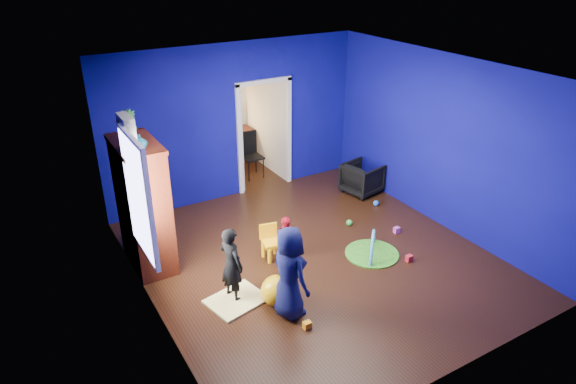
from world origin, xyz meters
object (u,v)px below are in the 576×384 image
folding_chair (252,156)px  vase (140,142)px  child_navy (289,273)px  study_desk (233,146)px  toddler_red (287,240)px  crt_tv (146,202)px  play_mat (372,254)px  hopper_ball (277,291)px  armchair (362,178)px  child_black (232,264)px  kid_chair (272,244)px  tv_armoire (143,205)px

folding_chair → vase: bearing=-139.9°
child_navy → study_desk: bearing=-23.7°
toddler_red → crt_tv: size_ratio=1.09×
child_navy → play_mat: 2.04m
vase → play_mat: vase is taller
hopper_ball → armchair: bearing=34.8°
child_black → vase: size_ratio=5.42×
play_mat → study_desk: (-0.25, 4.60, 0.36)m
toddler_red → folding_chair: 3.28m
toddler_red → vase: bearing=178.1°
toddler_red → study_desk: bearing=96.8°
hopper_ball → study_desk: bearing=71.4°
armchair → child_black: (-3.60, -1.75, 0.24)m
vase → play_mat: size_ratio=0.24×
hopper_ball → play_mat: size_ratio=0.51×
hopper_ball → play_mat: hopper_ball is taller
crt_tv → kid_chair: 1.99m
tv_armoire → hopper_ball: size_ratio=4.56×
vase → crt_tv: 1.08m
vase → play_mat: (3.07, -1.26, -2.05)m
toddler_red → vase: 2.59m
toddler_red → child_black: bearing=-139.7°
vase → hopper_ball: bearing=-53.4°
armchair → child_navy: 3.96m
crt_tv → kid_chair: size_ratio=1.40×
play_mat → child_navy: bearing=-163.1°
child_navy → crt_tv: 2.46m
toddler_red → hopper_ball: 1.06m
child_black → vase: 2.03m
folding_chair → hopper_ball: bearing=-112.7°
hopper_ball → kid_chair: 1.14m
vase → study_desk: vase is taller
armchair → play_mat: armchair is taller
play_mat → tv_armoire: bearing=153.0°
crt_tv → play_mat: crt_tv is taller
study_desk → folding_chair: bearing=-90.0°
play_mat → toddler_red: bearing=157.8°
folding_chair → play_mat: bearing=-86.0°
child_navy → crt_tv: bearing=22.5°
toddler_red → folding_chair: (1.00, 3.13, 0.08)m
tv_armoire → crt_tv: tv_armoire is taller
toddler_red → vase: (-1.82, 0.75, 1.68)m
child_black → play_mat: 2.41m
kid_chair → play_mat: (1.40, -0.71, -0.24)m
tv_armoire → crt_tv: size_ratio=2.80×
toddler_red → tv_armoire: bearing=170.5°
child_black → folding_chair: child_black is taller
toddler_red → tv_armoire: size_ratio=0.39×
child_black → play_mat: (2.35, -0.12, -0.53)m
vase → crt_tv: vase is taller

